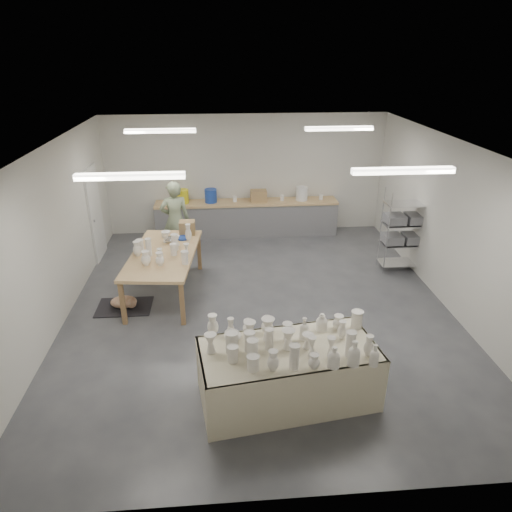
{
  "coord_description": "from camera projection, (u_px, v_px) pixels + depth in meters",
  "views": [
    {
      "loc": [
        -0.65,
        -7.35,
        4.44
      ],
      "look_at": [
        -0.06,
        0.03,
        1.05
      ],
      "focal_mm": 32.0,
      "sensor_mm": 36.0,
      "label": 1
    }
  ],
  "objects": [
    {
      "name": "cat",
      "position": [
        125.0,
        302.0,
        8.49
      ],
      "size": [
        0.52,
        0.39,
        0.21
      ],
      "rotation": [
        0.0,
        0.0,
        -0.12
      ],
      "color": "white",
      "rests_on": "rug"
    },
    {
      "name": "rug",
      "position": [
        124.0,
        307.0,
        8.55
      ],
      "size": [
        1.0,
        0.7,
        0.02
      ],
      "primitive_type": "cube",
      "color": "black",
      "rests_on": "ground"
    },
    {
      "name": "room",
      "position": [
        253.0,
        201.0,
        7.77
      ],
      "size": [
        8.0,
        8.02,
        3.0
      ],
      "color": "#424449",
      "rests_on": "ground"
    },
    {
      "name": "wire_shelf",
      "position": [
        404.0,
        230.0,
        9.68
      ],
      "size": [
        0.88,
        0.48,
        1.8
      ],
      "color": "silver",
      "rests_on": "ground"
    },
    {
      "name": "red_stool",
      "position": [
        178.0,
        240.0,
        10.76
      ],
      "size": [
        0.41,
        0.41,
        0.33
      ],
      "rotation": [
        0.0,
        0.0,
        0.2
      ],
      "color": "red",
      "rests_on": "ground"
    },
    {
      "name": "back_counter",
      "position": [
        246.0,
        217.0,
        11.69
      ],
      "size": [
        4.6,
        0.6,
        1.24
      ],
      "color": "tan",
      "rests_on": "ground"
    },
    {
      "name": "drying_table",
      "position": [
        288.0,
        371.0,
        6.16
      ],
      "size": [
        2.49,
        1.44,
        1.2
      ],
      "rotation": [
        0.0,
        0.0,
        0.14
      ],
      "color": "olive",
      "rests_on": "ground"
    },
    {
      "name": "work_table",
      "position": [
        165.0,
        251.0,
        8.76
      ],
      "size": [
        1.4,
        2.45,
        1.25
      ],
      "rotation": [
        0.0,
        0.0,
        -0.1
      ],
      "color": "tan",
      "rests_on": "ground"
    },
    {
      "name": "potter",
      "position": [
        175.0,
        220.0,
        10.27
      ],
      "size": [
        0.72,
        0.53,
        1.8
      ],
      "primitive_type": "imported",
      "rotation": [
        0.0,
        0.0,
        3.31
      ],
      "color": "#92A47F",
      "rests_on": "ground"
    }
  ]
}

